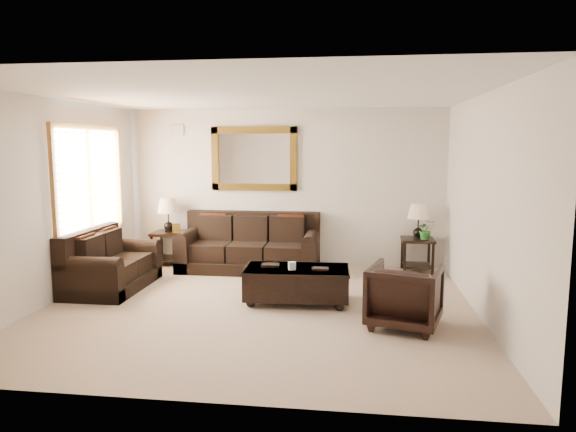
# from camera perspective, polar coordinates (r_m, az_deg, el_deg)

# --- Properties ---
(room) EXTENTS (5.51, 5.01, 2.71)m
(room) POSITION_cam_1_polar(r_m,az_deg,el_deg) (6.45, -3.46, 1.38)
(room) COLOR gray
(room) RESTS_ON ground
(window) EXTENTS (0.07, 1.96, 1.66)m
(window) POSITION_cam_1_polar(r_m,az_deg,el_deg) (8.21, -21.12, 3.64)
(window) COLOR white
(window) RESTS_ON room
(mirror) EXTENTS (1.50, 0.06, 1.10)m
(mirror) POSITION_cam_1_polar(r_m,az_deg,el_deg) (8.94, -3.80, 6.36)
(mirror) COLOR #45310D
(mirror) RESTS_ON room
(air_vent) EXTENTS (0.25, 0.02, 0.18)m
(air_vent) POSITION_cam_1_polar(r_m,az_deg,el_deg) (9.32, -12.29, 9.34)
(air_vent) COLOR #999999
(air_vent) RESTS_ON room
(sofa) EXTENTS (2.31, 1.00, 0.95)m
(sofa) POSITION_cam_1_polar(r_m,az_deg,el_deg) (8.69, -4.25, -3.69)
(sofa) COLOR black
(sofa) RESTS_ON room
(loveseat) EXTENTS (0.92, 1.54, 0.87)m
(loveseat) POSITION_cam_1_polar(r_m,az_deg,el_deg) (7.96, -19.33, -5.36)
(loveseat) COLOR black
(loveseat) RESTS_ON room
(end_table_left) EXTENTS (0.53, 0.53, 1.18)m
(end_table_left) POSITION_cam_1_polar(r_m,az_deg,el_deg) (9.17, -13.13, -0.59)
(end_table_left) COLOR black
(end_table_left) RESTS_ON room
(end_table_right) EXTENTS (0.52, 0.52, 1.14)m
(end_table_right) POSITION_cam_1_polar(r_m,az_deg,el_deg) (8.67, 14.25, -1.24)
(end_table_right) COLOR black
(end_table_right) RESTS_ON room
(coffee_table) EXTENTS (1.41, 0.80, 0.58)m
(coffee_table) POSITION_cam_1_polar(r_m,az_deg,el_deg) (6.86, 0.99, -7.23)
(coffee_table) COLOR black
(coffee_table) RESTS_ON room
(armchair) EXTENTS (0.95, 0.92, 0.80)m
(armchair) POSITION_cam_1_polar(r_m,az_deg,el_deg) (6.08, 12.85, -8.33)
(armchair) COLOR black
(armchair) RESTS_ON floor
(potted_plant) EXTENTS (0.33, 0.36, 0.25)m
(potted_plant) POSITION_cam_1_polar(r_m,az_deg,el_deg) (8.60, 15.07, -1.70)
(potted_plant) COLOR #266221
(potted_plant) RESTS_ON end_table_right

